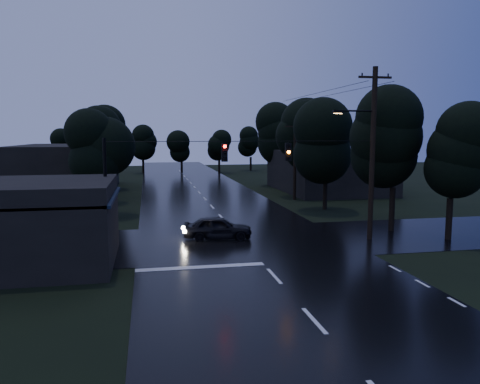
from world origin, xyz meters
name	(u,v)px	position (x,y,z in m)	size (l,w,h in m)	color
ground	(314,321)	(0.00, 0.00, 0.00)	(160.00, 160.00, 0.00)	black
main_road	(205,199)	(0.00, 30.00, 0.00)	(12.00, 120.00, 0.02)	black
cross_street	(242,241)	(0.00, 12.00, 0.00)	(60.00, 9.00, 0.02)	black
building_far_right	(328,171)	(14.00, 34.00, 2.20)	(10.00, 14.00, 4.40)	black
building_far_left	(67,168)	(-14.00, 40.00, 2.50)	(10.00, 16.00, 5.00)	black
utility_pole_main	(371,150)	(7.41, 11.00, 5.26)	(3.50, 0.30, 10.00)	black
utility_pole_far	(295,159)	(8.30, 28.00, 3.88)	(2.00, 0.30, 7.50)	black
anchor_pole_left	(106,195)	(-7.50, 11.00, 3.00)	(0.18, 0.18, 6.00)	black
span_signals	(256,151)	(0.56, 10.99, 5.24)	(15.00, 0.37, 1.12)	black
tree_corner_near	(395,137)	(10.00, 13.00, 5.99)	(4.48, 4.48, 9.44)	black
tree_corner_far	(453,151)	(12.00, 10.00, 5.24)	(3.92, 3.92, 8.26)	black
tree_left_a	(97,147)	(-9.00, 22.00, 5.24)	(3.92, 3.92, 8.26)	black
tree_left_b	(99,140)	(-9.60, 30.00, 5.62)	(4.20, 4.20, 8.85)	black
tree_left_c	(102,136)	(-10.20, 40.00, 5.99)	(4.48, 4.48, 9.44)	black
tree_right_a	(326,141)	(9.00, 22.00, 5.62)	(4.20, 4.20, 8.85)	black
tree_right_b	(302,136)	(9.60, 30.00, 5.99)	(4.48, 4.48, 9.44)	black
tree_right_c	(279,133)	(10.20, 40.00, 6.37)	(4.76, 4.76, 10.03)	black
car	(218,228)	(-1.32, 12.80, 0.69)	(1.62, 4.03, 1.37)	black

